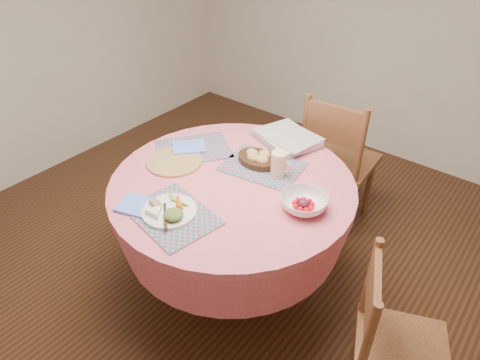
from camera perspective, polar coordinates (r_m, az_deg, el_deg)
The scene contains 15 objects.
ground at distance 2.65m, azimuth -0.87°, elevation -13.48°, with size 4.00×4.00×0.00m, color #331C0F.
dining_table at distance 2.26m, azimuth -0.99°, elevation -4.18°, with size 1.24×1.24×0.75m.
chair_right at distance 1.97m, azimuth 19.51°, elevation -19.88°, with size 0.49×0.50×0.84m.
chair_back at distance 2.86m, azimuth 12.78°, elevation 2.82°, with size 0.47×0.45×0.96m.
placemat_front at distance 1.95m, azimuth -8.95°, elevation -4.70°, with size 0.40×0.30×0.01m, color #147567.
placemat_left at distance 2.42m, azimuth -6.26°, elevation 4.13°, with size 0.40×0.30×0.01m, color #147567.
placemat_back at distance 2.25m, azimuth 3.02°, elevation 1.82°, with size 0.40×0.30×0.01m, color #147567.
wicker_trivet at distance 2.31m, azimuth -8.73°, elevation 2.48°, with size 0.30×0.30×0.01m, color olive.
napkin_near at distance 2.03m, azimuth -13.46°, elevation -3.39°, with size 0.18×0.14×0.01m, color #638AFF.
napkin_far at distance 2.41m, azimuth -6.81°, elevation 4.36°, with size 0.18×0.14×0.01m, color #638AFF.
dinner_plate at distance 1.95m, azimuth -9.39°, elevation -4.07°, with size 0.25×0.25×0.05m.
bread_bowl at distance 2.27m, azimuth 2.42°, elevation 2.97°, with size 0.23×0.23×0.08m.
latte_mug at distance 2.16m, azimuth 5.25°, elevation 2.17°, with size 0.12×0.08×0.13m.
fruit_bowl at distance 1.97m, azimuth 8.48°, elevation -3.04°, with size 0.28×0.28×0.07m.
newspaper_stack at distance 2.48m, azimuth 6.29°, elevation 5.63°, with size 0.41×0.37×0.04m.
Camera 1 is at (1.12, -1.34, 2.00)m, focal length 32.00 mm.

